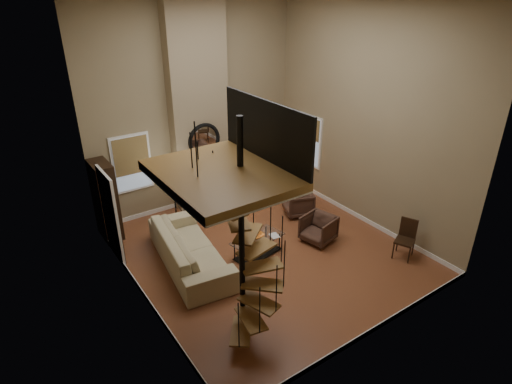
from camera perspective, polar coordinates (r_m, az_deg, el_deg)
ground at (r=10.22m, az=1.28°, el=-7.91°), size 6.00×6.50×0.01m
back_wall at (r=11.63m, az=-8.13°, el=11.15°), size 6.00×0.02×5.50m
front_wall at (r=6.82m, az=17.65°, el=-1.01°), size 6.00×0.02×5.50m
left_wall at (r=7.72m, az=-16.94°, el=2.33°), size 0.02×6.50×5.50m
right_wall at (r=10.92m, az=14.52°, el=9.58°), size 0.02×6.50×5.50m
baseboard_back at (r=12.59m, az=-7.34°, el=-0.76°), size 6.00×0.02×0.12m
baseboard_front at (r=8.36m, az=15.00°, el=-17.62°), size 6.00×0.02×0.12m
baseboard_left at (r=9.10m, az=-14.64°, el=-13.32°), size 0.02×6.50×0.12m
baseboard_right at (r=11.93m, az=13.05°, el=-2.88°), size 0.02×6.50×0.12m
chimney_breast at (r=11.47m, az=-7.69°, el=10.96°), size 1.60×0.38×5.50m
hearth at (r=12.08m, az=-5.84°, el=-2.12°), size 1.50×0.60×0.04m
firebox at (r=12.07m, az=-6.63°, el=0.64°), size 0.95×0.02×0.72m
mantel at (r=11.76m, az=-6.59°, el=3.14°), size 1.70×0.18×0.06m
mirror_frame at (r=11.52m, az=-6.94°, el=6.90°), size 0.94×0.10×0.94m
mirror_disc at (r=11.53m, az=-6.96°, el=6.91°), size 0.80×0.01×0.80m
vase_left at (r=11.51m, az=-9.13°, el=3.28°), size 0.24×0.24×0.25m
vase_right at (r=12.00m, az=-4.20°, el=4.44°), size 0.20×0.20×0.21m
window_back at (r=11.29m, az=-16.31°, el=3.82°), size 1.02×0.06×1.52m
window_right at (r=12.57m, az=7.11°, el=7.00°), size 0.06×1.02×1.52m
entry_door at (r=10.03m, az=-18.80°, el=-3.11°), size 0.10×1.05×2.16m
loft at (r=6.34m, az=-3.98°, el=3.00°), size 1.70×2.20×1.09m
spiral_stair at (r=7.16m, az=-1.84°, el=-7.24°), size 1.47×1.47×4.06m
hutch at (r=11.00m, az=-19.52°, el=-1.13°), size 0.42×0.90×2.01m
sofa at (r=9.70m, az=-8.94°, el=-7.50°), size 1.52×3.04×0.85m
armchair_near at (r=11.64m, az=5.99°, el=-1.43°), size 0.95×0.94×0.67m
armchair_far at (r=10.55m, az=8.57°, el=-4.73°), size 0.88×0.87×0.67m
coffee_table at (r=9.92m, az=0.20°, el=-7.04°), size 1.33×0.84×0.46m
bowl at (r=9.84m, az=0.04°, el=-5.87°), size 0.35×0.35×0.09m
book at (r=9.90m, az=2.37°, el=-5.93°), size 0.23×0.28×0.02m
floor_lamp at (r=10.91m, az=-11.13°, el=2.43°), size 0.40×0.40×1.71m
accent_lamp at (r=12.94m, az=-1.44°, el=1.18°), size 0.13×0.13×0.46m
side_chair at (r=10.35m, az=19.47°, el=-5.62°), size 0.55×0.53×0.92m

